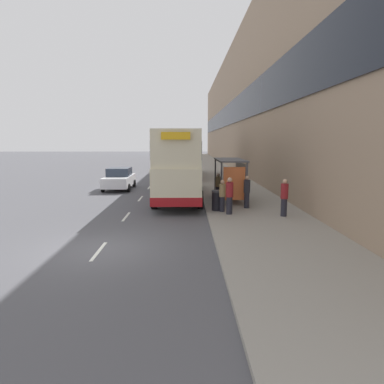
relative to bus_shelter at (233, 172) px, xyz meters
The scene contains 22 objects.
ground_plane 10.64m from the bus_shelter, 123.46° to the right, with size 220.00×220.00×0.00m, color #515156.
pavement 29.83m from the bus_shelter, 88.60° to the left, with size 5.00×93.00×0.14m.
terrace_facade 30.79m from the bus_shelter, 80.99° to the left, with size 3.10×93.00×16.41m.
lane_mark_0 10.83m from the bus_shelter, 122.77° to the right, with size 0.12×2.00×0.01m.
lane_mark_1 7.06m from the bus_shelter, 147.95° to the right, with size 0.12×2.00×0.01m.
lane_mark_2 6.31m from the bus_shelter, 163.23° to the left, with size 0.12×2.00×0.01m.
lane_mark_3 9.33m from the bus_shelter, 129.14° to the left, with size 0.12×2.00×0.01m.
lane_mark_4 13.85m from the bus_shelter, 114.88° to the left, with size 0.12×2.00×0.01m.
lane_mark_5 18.80m from the bus_shelter, 107.97° to the left, with size 0.12×2.00×0.01m.
lane_mark_6 23.93m from the bus_shelter, 104.00° to the left, with size 0.12×2.00×0.01m.
lane_mark_7 29.14m from the bus_shelter, 101.45° to the left, with size 0.12×2.00×0.01m.
lane_mark_8 34.39m from the bus_shelter, 99.68° to the left, with size 0.12×2.00×0.01m.
bus_shelter is the anchor object (origin of this frame).
double_decker_bus_near 3.74m from the bus_shelter, 152.54° to the left, with size 2.85×10.85×4.30m.
double_decker_bus_ahead 15.06m from the bus_shelter, 101.99° to the left, with size 2.85×10.93×4.30m.
car_0 10.06m from the bus_shelter, 142.70° to the left, with size 2.08×4.33×1.66m.
pedestrian_at_shelter 3.88m from the bus_shelter, 100.46° to the right, with size 0.36×0.36×1.81m.
pedestrian_1 1.42m from the bus_shelter, 140.24° to the left, with size 0.32×0.32×1.61m.
pedestrian_2 3.36m from the bus_shelter, 107.50° to the right, with size 0.32×0.32×1.61m.
pedestrian_3 2.37m from the bus_shelter, 78.57° to the right, with size 0.34×0.34×1.74m.
pedestrian_4 4.69m from the bus_shelter, 66.20° to the right, with size 0.35×0.35×1.79m.
litter_bin 3.30m from the bus_shelter, 113.47° to the right, with size 0.55×0.55×1.05m.
Camera 1 is at (2.97, -11.44, 3.71)m, focal length 32.00 mm.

